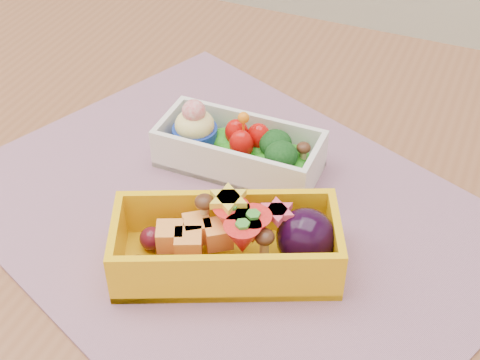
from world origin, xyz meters
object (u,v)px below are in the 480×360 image
at_px(table, 232,297).
at_px(bento_yellow, 231,243).
at_px(bento_white, 238,148).
at_px(placemat, 230,215).

distance_m(table, bento_yellow, 0.14).
distance_m(bento_white, bento_yellow, 0.13).
distance_m(placemat, bento_white, 0.07).
bearing_deg(table, bento_white, 108.46).
xyz_separation_m(placemat, bento_yellow, (0.03, -0.06, 0.03)).
bearing_deg(bento_white, placemat, -73.25).
bearing_deg(table, placemat, 118.48).
bearing_deg(table, bento_yellow, -65.51).
relative_size(placemat, bento_white, 3.00).
bearing_deg(bento_yellow, placemat, 90.82).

